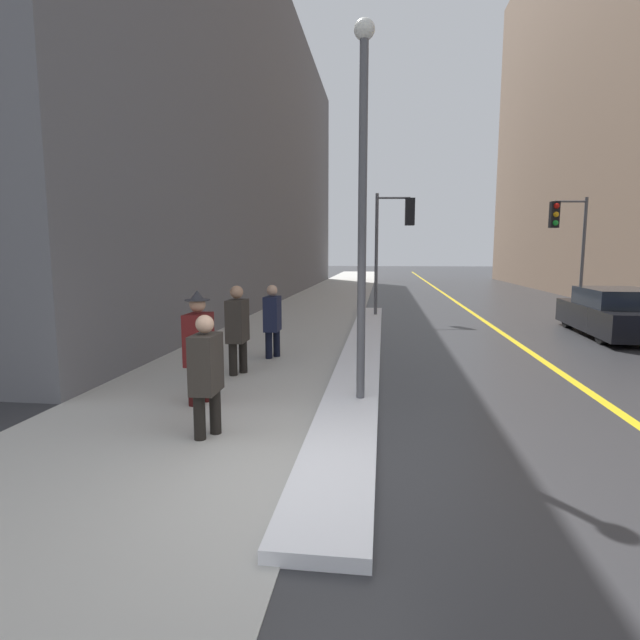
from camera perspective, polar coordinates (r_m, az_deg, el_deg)
The scene contains 13 objects.
ground_plane at distance 5.14m, azimuth -1.26°, elevation -17.88°, with size 160.00×160.00×0.00m, color #2D2D30.
sidewalk_slab at distance 19.89m, azimuth -0.58°, elevation 1.31°, with size 4.00×80.00×0.01m.
road_centre_stripe at distance 19.99m, azimuth 16.73°, elevation 1.00°, with size 0.16×80.00×0.00m.
snow_bank_curb at distance 11.37m, azimuth 4.86°, elevation -3.27°, with size 0.81×15.91×0.12m.
building_facade_left at distance 26.25m, azimuth -10.50°, elevation 18.68°, with size 6.00×36.00×14.55m.
lamp_post at distance 7.14m, azimuth 4.90°, elevation 15.09°, with size 0.28×0.28×5.30m.
traffic_light_near at distance 17.18m, azimuth 8.69°, elevation 10.29°, with size 1.31×0.41×4.18m.
traffic_light_far at distance 19.61m, azimuth 26.32°, elevation 9.15°, with size 1.31×0.43×4.13m.
pedestrian_in_glasses at distance 6.12m, azimuth -12.88°, elevation -5.62°, with size 0.29×0.49×1.50m.
pedestrian_in_fedora at distance 7.47m, azimuth -13.69°, elevation -2.54°, with size 0.36×0.52×1.69m.
pedestrian_with_shoulder_bag at distance 9.17m, azimuth -9.40°, elevation -0.64°, with size 0.31×0.74×1.64m.
pedestrian_nearside at distance 10.53m, azimuth -5.46°, elevation 0.26°, with size 0.30×0.51×1.55m.
parked_car_black at distance 15.48m, azimuth 30.69°, elevation 0.63°, with size 1.97×4.52×1.28m.
Camera 1 is at (0.69, -4.59, 2.22)m, focal length 28.00 mm.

